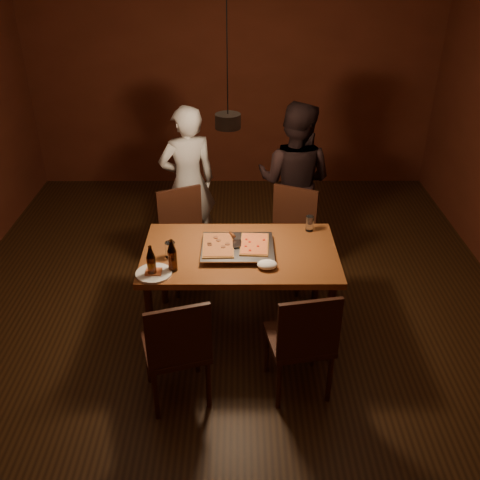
{
  "coord_description": "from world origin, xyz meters",
  "views": [
    {
      "loc": [
        0.07,
        -3.62,
        2.87
      ],
      "look_at": [
        0.08,
        -0.09,
        0.85
      ],
      "focal_mm": 40.0,
      "sensor_mm": 36.0,
      "label": 1
    }
  ],
  "objects_px": {
    "chair_far_right": "(290,228)",
    "beer_bottle_b": "(172,255)",
    "plate_slice": "(154,273)",
    "diner_dark": "(294,182)",
    "dining_table": "(240,259)",
    "beer_bottle_a": "(151,261)",
    "diner_white": "(188,183)",
    "pizza_tray": "(238,249)",
    "chair_near_left": "(177,343)",
    "chair_far_left": "(184,229)",
    "chair_near_right": "(303,335)",
    "pendant_lamp": "(228,120)"
  },
  "relations": [
    {
      "from": "chair_far_right",
      "to": "beer_bottle_b",
      "type": "xyz_separation_m",
      "value": [
        -0.95,
        -1.04,
        0.34
      ]
    },
    {
      "from": "plate_slice",
      "to": "diner_dark",
      "type": "height_order",
      "value": "diner_dark"
    },
    {
      "from": "dining_table",
      "to": "chair_far_right",
      "type": "distance_m",
      "value": 0.91
    },
    {
      "from": "beer_bottle_a",
      "to": "plate_slice",
      "type": "bearing_deg",
      "value": 61.02
    },
    {
      "from": "dining_table",
      "to": "diner_white",
      "type": "height_order",
      "value": "diner_white"
    },
    {
      "from": "chair_far_right",
      "to": "pizza_tray",
      "type": "bearing_deg",
      "value": 82.47
    },
    {
      "from": "chair_near_left",
      "to": "beer_bottle_b",
      "type": "xyz_separation_m",
      "value": [
        -0.07,
        0.55,
        0.34
      ]
    },
    {
      "from": "beer_bottle_b",
      "to": "diner_dark",
      "type": "xyz_separation_m",
      "value": [
        1.02,
        1.52,
        -0.09
      ]
    },
    {
      "from": "chair_far_left",
      "to": "plate_slice",
      "type": "xyz_separation_m",
      "value": [
        -0.11,
        -1.08,
        0.22
      ]
    },
    {
      "from": "chair_near_right",
      "to": "pendant_lamp",
      "type": "bearing_deg",
      "value": 111.12
    },
    {
      "from": "beer_bottle_b",
      "to": "chair_far_left",
      "type": "bearing_deg",
      "value": 91.16
    },
    {
      "from": "chair_near_left",
      "to": "pizza_tray",
      "type": "bearing_deg",
      "value": 47.48
    },
    {
      "from": "pizza_tray",
      "to": "diner_dark",
      "type": "distance_m",
      "value": 1.37
    },
    {
      "from": "beer_bottle_b",
      "to": "pizza_tray",
      "type": "bearing_deg",
      "value": 29.39
    },
    {
      "from": "chair_near_left",
      "to": "diner_dark",
      "type": "bearing_deg",
      "value": 48.93
    },
    {
      "from": "chair_far_right",
      "to": "pizza_tray",
      "type": "xyz_separation_m",
      "value": [
        -0.48,
        -0.78,
        0.24
      ]
    },
    {
      "from": "dining_table",
      "to": "plate_slice",
      "type": "height_order",
      "value": "plate_slice"
    },
    {
      "from": "pendant_lamp",
      "to": "dining_table",
      "type": "bearing_deg",
      "value": -46.0
    },
    {
      "from": "pizza_tray",
      "to": "plate_slice",
      "type": "relative_size",
      "value": 2.1
    },
    {
      "from": "chair_near_left",
      "to": "pendant_lamp",
      "type": "height_order",
      "value": "pendant_lamp"
    },
    {
      "from": "plate_slice",
      "to": "pendant_lamp",
      "type": "height_order",
      "value": "pendant_lamp"
    },
    {
      "from": "diner_white",
      "to": "pendant_lamp",
      "type": "height_order",
      "value": "pendant_lamp"
    },
    {
      "from": "chair_near_right",
      "to": "diner_white",
      "type": "height_order",
      "value": "diner_white"
    },
    {
      "from": "chair_far_left",
      "to": "diner_white",
      "type": "relative_size",
      "value": 0.36
    },
    {
      "from": "beer_bottle_a",
      "to": "dining_table",
      "type": "bearing_deg",
      "value": 27.98
    },
    {
      "from": "dining_table",
      "to": "pizza_tray",
      "type": "xyz_separation_m",
      "value": [
        -0.02,
        -0.0,
        0.1
      ]
    },
    {
      "from": "beer_bottle_a",
      "to": "plate_slice",
      "type": "distance_m",
      "value": 0.11
    },
    {
      "from": "chair_far_left",
      "to": "diner_white",
      "type": "distance_m",
      "value": 0.57
    },
    {
      "from": "dining_table",
      "to": "beer_bottle_b",
      "type": "xyz_separation_m",
      "value": [
        -0.49,
        -0.27,
        0.2
      ]
    },
    {
      "from": "diner_white",
      "to": "diner_dark",
      "type": "relative_size",
      "value": 0.97
    },
    {
      "from": "dining_table",
      "to": "chair_near_right",
      "type": "bearing_deg",
      "value": -60.32
    },
    {
      "from": "plate_slice",
      "to": "pendant_lamp",
      "type": "xyz_separation_m",
      "value": [
        0.54,
        0.41,
        1.0
      ]
    },
    {
      "from": "beer_bottle_a",
      "to": "diner_white",
      "type": "relative_size",
      "value": 0.16
    },
    {
      "from": "dining_table",
      "to": "diner_dark",
      "type": "distance_m",
      "value": 1.36
    },
    {
      "from": "beer_bottle_b",
      "to": "chair_far_right",
      "type": "bearing_deg",
      "value": 47.52
    },
    {
      "from": "diner_dark",
      "to": "diner_white",
      "type": "bearing_deg",
      "value": 20.97
    },
    {
      "from": "dining_table",
      "to": "beer_bottle_a",
      "type": "distance_m",
      "value": 0.74
    },
    {
      "from": "beer_bottle_a",
      "to": "pizza_tray",
      "type": "bearing_deg",
      "value": 28.52
    },
    {
      "from": "dining_table",
      "to": "pizza_tray",
      "type": "relative_size",
      "value": 2.73
    },
    {
      "from": "chair_near_right",
      "to": "plate_slice",
      "type": "distance_m",
      "value": 1.15
    },
    {
      "from": "diner_dark",
      "to": "pendant_lamp",
      "type": "bearing_deg",
      "value": 85.02
    },
    {
      "from": "chair_near_right",
      "to": "pizza_tray",
      "type": "relative_size",
      "value": 0.89
    },
    {
      "from": "beer_bottle_a",
      "to": "plate_slice",
      "type": "height_order",
      "value": "beer_bottle_a"
    },
    {
      "from": "chair_far_right",
      "to": "beer_bottle_a",
      "type": "distance_m",
      "value": 1.59
    },
    {
      "from": "beer_bottle_a",
      "to": "chair_far_left",
      "type": "bearing_deg",
      "value": 83.69
    },
    {
      "from": "diner_dark",
      "to": "beer_bottle_a",
      "type": "bearing_deg",
      "value": 76.64
    },
    {
      "from": "chair_near_left",
      "to": "diner_dark",
      "type": "relative_size",
      "value": 0.33
    },
    {
      "from": "dining_table",
      "to": "pendant_lamp",
      "type": "xyz_separation_m",
      "value": [
        -0.08,
        0.09,
        1.08
      ]
    },
    {
      "from": "dining_table",
      "to": "beer_bottle_a",
      "type": "relative_size",
      "value": 6.21
    },
    {
      "from": "chair_near_left",
      "to": "plate_slice",
      "type": "height_order",
      "value": "chair_near_left"
    }
  ]
}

